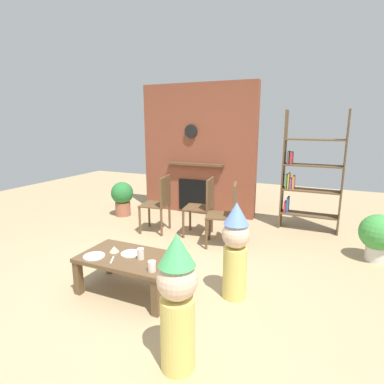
% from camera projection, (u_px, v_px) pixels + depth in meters
% --- Properties ---
extents(ground_plane, '(12.00, 12.00, 0.00)m').
position_uv_depth(ground_plane, '(165.00, 279.00, 3.46)').
color(ground_plane, tan).
extents(brick_fireplace_feature, '(2.20, 0.28, 2.40)m').
position_uv_depth(brick_fireplace_feature, '(198.00, 151.00, 5.80)').
color(brick_fireplace_feature, brown).
rests_on(brick_fireplace_feature, ground_plane).
extents(bookshelf, '(0.90, 0.28, 1.90)m').
position_uv_depth(bookshelf, '(308.00, 176.00, 4.91)').
color(bookshelf, brown).
rests_on(bookshelf, ground_plane).
extents(coffee_table, '(1.00, 0.59, 0.39)m').
position_uv_depth(coffee_table, '(129.00, 262.00, 3.15)').
color(coffee_table, brown).
rests_on(coffee_table, ground_plane).
extents(paper_cup_near_left, '(0.07, 0.07, 0.11)m').
position_uv_depth(paper_cup_near_left, '(141.00, 254.00, 3.06)').
color(paper_cup_near_left, silver).
rests_on(paper_cup_near_left, coffee_table).
extents(paper_cup_near_right, '(0.06, 0.06, 0.09)m').
position_uv_depth(paper_cup_near_right, '(172.00, 251.00, 3.13)').
color(paper_cup_near_right, '#E5666B').
rests_on(paper_cup_near_right, coffee_table).
extents(paper_cup_center, '(0.07, 0.07, 0.10)m').
position_uv_depth(paper_cup_center, '(152.00, 266.00, 2.81)').
color(paper_cup_center, silver).
rests_on(paper_cup_center, coffee_table).
extents(paper_plate_front, '(0.20, 0.20, 0.01)m').
position_uv_depth(paper_plate_front, '(131.00, 253.00, 3.18)').
color(paper_plate_front, white).
rests_on(paper_plate_front, coffee_table).
extents(paper_plate_rear, '(0.21, 0.21, 0.01)m').
position_uv_depth(paper_plate_rear, '(94.00, 256.00, 3.12)').
color(paper_plate_rear, white).
rests_on(paper_plate_rear, coffee_table).
extents(birthday_cake_slice, '(0.10, 0.10, 0.06)m').
position_uv_depth(birthday_cake_slice, '(114.00, 249.00, 3.23)').
color(birthday_cake_slice, '#EAC68C').
rests_on(birthday_cake_slice, coffee_table).
extents(table_fork, '(0.08, 0.14, 0.01)m').
position_uv_depth(table_fork, '(112.00, 260.00, 3.04)').
color(table_fork, silver).
rests_on(table_fork, coffee_table).
extents(child_with_cone_hat, '(0.28, 0.28, 1.01)m').
position_uv_depth(child_with_cone_hat, '(177.00, 300.00, 2.11)').
color(child_with_cone_hat, '#E0CC66').
rests_on(child_with_cone_hat, ground_plane).
extents(child_in_pink, '(0.27, 0.27, 0.98)m').
position_uv_depth(child_in_pink, '(235.00, 248.00, 3.01)').
color(child_in_pink, '#E0CC66').
rests_on(child_in_pink, ground_plane).
extents(dining_chair_left, '(0.45, 0.45, 0.90)m').
position_uv_depth(dining_chair_left, '(160.00, 201.00, 4.85)').
color(dining_chair_left, brown).
rests_on(dining_chair_left, ground_plane).
extents(dining_chair_middle, '(0.45, 0.45, 0.90)m').
position_uv_depth(dining_chair_middle, '(204.00, 204.00, 4.68)').
color(dining_chair_middle, brown).
rests_on(dining_chair_middle, ground_plane).
extents(dining_chair_right, '(0.48, 0.48, 0.90)m').
position_uv_depth(dining_chair_right, '(228.00, 211.00, 4.29)').
color(dining_chair_right, brown).
rests_on(dining_chair_right, ground_plane).
extents(potted_plant_tall, '(0.45, 0.45, 0.60)m').
position_uv_depth(potted_plant_tall, '(378.00, 235.00, 3.86)').
color(potted_plant_tall, beige).
rests_on(potted_plant_tall, ground_plane).
extents(potted_plant_short, '(0.41, 0.41, 0.64)m').
position_uv_depth(potted_plant_short, '(122.00, 197.00, 5.75)').
color(potted_plant_short, '#9E5B42').
rests_on(potted_plant_short, ground_plane).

